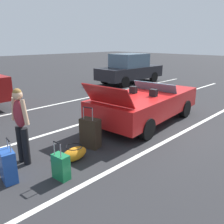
% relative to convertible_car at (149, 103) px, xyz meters
% --- Properties ---
extents(ground_plane, '(80.00, 80.00, 0.00)m').
position_rel_convertible_car_xyz_m(ground_plane, '(-0.20, -0.02, -0.59)').
color(ground_plane, '#28282B').
extents(lot_line_near, '(18.00, 0.12, 0.01)m').
position_rel_convertible_car_xyz_m(lot_line_near, '(-0.20, -1.41, -0.59)').
color(lot_line_near, silver).
rests_on(lot_line_near, ground_plane).
extents(lot_line_mid, '(18.00, 0.12, 0.01)m').
position_rel_convertible_car_xyz_m(lot_line_mid, '(-0.20, 1.29, -0.59)').
color(lot_line_mid, silver).
rests_on(lot_line_mid, ground_plane).
extents(lot_line_far, '(18.00, 0.12, 0.01)m').
position_rel_convertible_car_xyz_m(lot_line_far, '(-0.20, 3.99, -0.59)').
color(lot_line_far, silver).
rests_on(lot_line_far, ground_plane).
extents(convertible_car, '(4.37, 2.15, 1.49)m').
position_rel_convertible_car_xyz_m(convertible_car, '(0.00, 0.00, 0.00)').
color(convertible_car, red).
rests_on(convertible_car, ground_plane).
extents(suitcase_large_black, '(0.40, 0.53, 1.06)m').
position_rel_convertible_car_xyz_m(suitcase_large_black, '(-2.75, -0.24, -0.22)').
color(suitcase_large_black, '#2D2319').
rests_on(suitcase_large_black, ground_plane).
extents(suitcase_medium_bright, '(0.30, 0.43, 0.84)m').
position_rel_convertible_car_xyz_m(suitcase_medium_bright, '(-4.82, -0.29, -0.28)').
color(suitcase_medium_bright, '#1E479E').
rests_on(suitcase_medium_bright, ground_plane).
extents(suitcase_small_carryon, '(0.23, 0.36, 0.78)m').
position_rel_convertible_car_xyz_m(suitcase_small_carryon, '(-4.08, -0.93, -0.34)').
color(suitcase_small_carryon, '#19723F').
rests_on(suitcase_small_carryon, ground_plane).
extents(duffel_bag, '(0.65, 0.38, 0.34)m').
position_rel_convertible_car_xyz_m(duffel_bag, '(-3.47, -0.52, -0.43)').
color(duffel_bag, orange).
rests_on(duffel_bag, ground_plane).
extents(traveler_person, '(0.25, 0.61, 1.65)m').
position_rel_convertible_car_xyz_m(traveler_person, '(-4.29, 0.18, 0.34)').
color(traveler_person, black).
rests_on(traveler_person, ground_plane).
extents(parked_sedan_near, '(4.53, 1.94, 1.82)m').
position_rel_convertible_car_xyz_m(parked_sedan_near, '(5.14, 5.25, 0.30)').
color(parked_sedan_near, black).
rests_on(parked_sedan_near, ground_plane).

